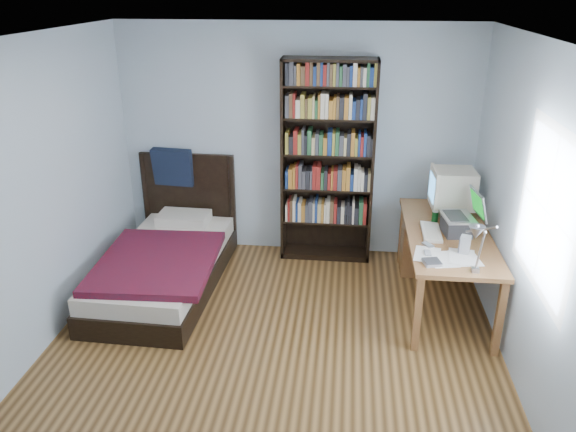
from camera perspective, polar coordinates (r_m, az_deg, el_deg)
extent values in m
plane|color=#4B3116|center=(4.74, -1.78, -14.26)|extent=(4.20, 4.20, 0.00)
plane|color=white|center=(3.81, -2.25, 17.40)|extent=(4.20, 4.20, 0.00)
cube|color=#AEBFCD|center=(6.09, 0.82, 7.45)|extent=(3.80, 0.04, 2.50)
cube|color=#AEBFCD|center=(2.36, -9.65, -20.27)|extent=(3.80, 0.04, 2.50)
cube|color=#AEBFCD|center=(4.76, -25.27, 0.79)|extent=(0.04, 4.20, 2.50)
cube|color=#AEBFCD|center=(4.29, 24.00, -1.26)|extent=(0.04, 4.20, 2.50)
cube|color=white|center=(4.09, 24.85, 0.46)|extent=(0.01, 1.14, 1.14)
cube|color=white|center=(4.08, 24.77, 0.47)|extent=(0.01, 1.00, 1.00)
cube|color=brown|center=(5.35, 15.94, -1.82)|extent=(0.75, 1.70, 0.04)
cube|color=brown|center=(4.77, 13.01, -9.66)|extent=(0.06, 0.06, 0.69)
cube|color=brown|center=(4.90, 20.68, -9.73)|extent=(0.06, 0.06, 0.69)
cube|color=brown|center=(6.18, 11.52, -1.72)|extent=(0.06, 0.06, 0.69)
cube|color=brown|center=(6.28, 17.43, -1.95)|extent=(0.06, 0.06, 0.69)
cube|color=brown|center=(6.07, 14.70, -2.50)|extent=(0.69, 0.40, 0.68)
cube|color=beige|center=(5.77, 15.92, 0.38)|extent=(0.26, 0.22, 0.03)
cylinder|color=beige|center=(5.76, 15.96, 0.77)|extent=(0.10, 0.10, 0.06)
cube|color=beige|center=(5.69, 16.47, 2.74)|extent=(0.40, 0.38, 0.37)
cube|color=beige|center=(5.66, 14.56, 2.83)|extent=(0.04, 0.39, 0.38)
cube|color=#429DF1|center=(5.66, 14.42, 2.84)|extent=(0.02, 0.29, 0.25)
cube|color=#2D2D30|center=(5.31, 16.76, -0.95)|extent=(0.26, 0.30, 0.16)
cube|color=#ADADB1|center=(5.28, 16.86, -0.07)|extent=(0.31, 0.38, 0.02)
cube|color=#2D2D30|center=(5.27, 16.66, 0.05)|extent=(0.20, 0.29, 0.00)
cube|color=#ADADB1|center=(5.26, 18.77, 1.17)|extent=(0.12, 0.35, 0.25)
cube|color=#0CBF26|center=(5.26, 18.65, 1.17)|extent=(0.09, 0.29, 0.19)
cube|color=#99999E|center=(4.69, 18.49, -5.21)|extent=(0.06, 0.05, 0.04)
cylinder|color=#99999E|center=(4.55, 18.94, -3.34)|extent=(0.02, 0.13, 0.37)
cylinder|color=#99999E|center=(4.25, 19.04, -1.29)|extent=(0.15, 0.30, 0.18)
cone|color=#99999E|center=(4.09, 18.58, -1.59)|extent=(0.11, 0.11, 0.09)
cube|color=beige|center=(5.27, 14.34, -1.59)|extent=(0.18, 0.43, 0.04)
cube|color=gray|center=(4.94, 17.54, -2.82)|extent=(0.10, 0.10, 0.16)
cylinder|color=#083C13|center=(5.52, 14.70, -0.10)|extent=(0.06, 0.06, 0.11)
ellipsoid|color=silver|center=(5.55, 15.61, -0.46)|extent=(0.06, 0.11, 0.04)
cube|color=#ADADB1|center=(5.02, 14.03, -2.87)|extent=(0.10, 0.12, 0.02)
cube|color=gray|center=(4.87, 14.01, -3.68)|extent=(0.05, 0.10, 0.02)
cube|color=gray|center=(4.72, 14.40, -4.60)|extent=(0.16, 0.16, 0.03)
cube|color=black|center=(6.00, -0.49, 5.53)|extent=(0.03, 0.30, 2.16)
cube|color=black|center=(5.97, 8.58, 5.18)|extent=(0.03, 0.30, 2.16)
cube|color=black|center=(5.74, 4.33, 15.60)|extent=(0.97, 0.30, 0.03)
cube|color=black|center=(6.35, 3.78, -3.72)|extent=(0.97, 0.30, 0.06)
cube|color=black|center=(6.10, 4.09, 5.76)|extent=(0.97, 0.02, 2.16)
cube|color=olive|center=(5.94, 4.03, 5.59)|extent=(0.89, 0.22, 1.96)
cube|color=black|center=(5.80, -12.38, -6.06)|extent=(1.07, 2.04, 0.22)
cube|color=beige|center=(5.72, -12.54, -4.39)|extent=(1.02, 1.98, 0.16)
cube|color=maroon|center=(5.45, -13.15, -4.57)|extent=(1.12, 1.35, 0.07)
cube|color=beige|center=(6.32, -10.54, -0.25)|extent=(0.56, 0.37, 0.12)
cube|color=black|center=(6.50, -10.00, 1.59)|extent=(1.07, 0.05, 1.10)
cylinder|color=black|center=(6.63, -14.23, 1.67)|extent=(0.06, 0.06, 1.10)
cylinder|color=black|center=(6.36, -5.68, 1.36)|extent=(0.06, 0.06, 1.10)
cube|color=black|center=(6.38, -11.61, 4.89)|extent=(0.46, 0.20, 0.43)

